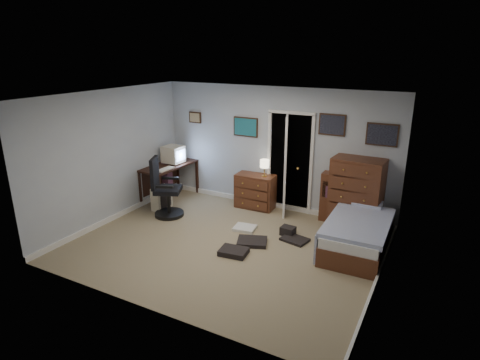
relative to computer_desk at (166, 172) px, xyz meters
The scene contains 15 objects.
floor 2.73m from the computer_desk, 30.45° to the right, with size 5.00×4.00×0.02m, color gray.
computer_desk is the anchor object (origin of this frame).
crt_monitor 0.42m from the computer_desk, 51.34° to the left, with size 0.42×0.39×0.38m.
keyboard 0.49m from the computer_desk, 52.15° to the right, with size 0.16×0.42×0.03m, color beige.
pc_tower 0.73m from the computer_desk, 61.82° to the right, with size 0.23×0.45×0.48m.
office_chair 1.01m from the computer_desk, 53.69° to the right, with size 0.77×0.77×1.20m.
media_stack 0.19m from the computer_desk, 110.51° to the left, with size 0.17×0.17×0.86m, color maroon.
low_dresser 2.04m from the computer_desk, 12.13° to the left, with size 0.81×0.40×0.72m, color #552D1A.
table_lamp 2.25m from the computer_desk, 11.04° to the left, with size 0.19×0.19×0.35m.
doorway 2.83m from the computer_desk, 19.24° to the left, with size 0.96×1.12×2.05m.
tall_dresser 4.06m from the computer_desk, ahead, with size 0.91×0.53×1.33m, color #552D1A.
headboard_bookcase 3.93m from the computer_desk, ahead, with size 1.07×0.29×0.96m.
bed 4.31m from the computer_desk, ahead, with size 1.01×1.84×0.60m.
wall_posters 3.14m from the computer_desk, 12.38° to the left, with size 4.38×0.04×0.60m.
floor_clutter 2.96m from the computer_desk, 20.06° to the right, with size 1.45×1.39×0.16m.
Camera 1 is at (3.09, -5.32, 3.20)m, focal length 30.00 mm.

